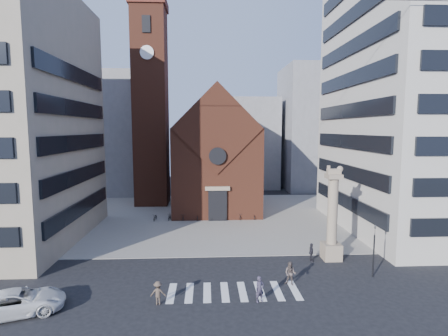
{
  "coord_description": "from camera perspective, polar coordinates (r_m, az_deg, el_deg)",
  "views": [
    {
      "loc": [
        -1.39,
        -27.46,
        11.94
      ],
      "look_at": [
        0.39,
        8.0,
        7.94
      ],
      "focal_mm": 28.0,
      "sensor_mm": 36.0,
      "label": 1
    }
  ],
  "objects": [
    {
      "name": "bg_block_left",
      "position": [
        69.99,
        -18.37,
        5.33
      ],
      "size": [
        16.0,
        14.0,
        22.0
      ],
      "primitive_type": "cube",
      "color": "gray",
      "rests_on": "ground"
    },
    {
      "name": "bg_block_mid",
      "position": [
        72.89,
        2.96,
        4.11
      ],
      "size": [
        14.0,
        12.0,
        18.0
      ],
      "primitive_type": "cube",
      "color": "gray",
      "rests_on": "ground"
    },
    {
      "name": "white_car",
      "position": [
        27.58,
        -30.7,
        -18.33
      ],
      "size": [
        6.32,
        4.46,
        1.6
      ],
      "primitive_type": "imported",
      "rotation": [
        0.0,
        0.0,
        1.92
      ],
      "color": "silver",
      "rests_on": "ground"
    },
    {
      "name": "scooter_1",
      "position": [
        46.54,
        -8.87,
        -7.85
      ],
      "size": [
        0.6,
        1.61,
        0.94
      ],
      "primitive_type": "imported",
      "rotation": [
        0.0,
        0.0,
        -0.1
      ],
      "color": "black",
      "rests_on": "piazza"
    },
    {
      "name": "lion_column",
      "position": [
        33.61,
        17.25,
        -8.49
      ],
      "size": [
        1.63,
        1.6,
        8.68
      ],
      "color": "gray",
      "rests_on": "ground"
    },
    {
      "name": "scooter_4",
      "position": [
        46.3,
        -1.94,
        -7.91
      ],
      "size": [
        0.72,
        1.67,
        0.85
      ],
      "primitive_type": "imported",
      "rotation": [
        0.0,
        0.0,
        -0.1
      ],
      "color": "black",
      "rests_on": "piazza"
    },
    {
      "name": "pedestrian_1",
      "position": [
        28.4,
        10.78,
        -16.56
      ],
      "size": [
        1.11,
        1.04,
        1.81
      ],
      "primitive_type": "imported",
      "rotation": [
        0.0,
        0.0,
        -0.54
      ],
      "color": "#524642",
      "rests_on": "ground"
    },
    {
      "name": "scooter_0",
      "position": [
        46.79,
        -11.16,
        -7.88
      ],
      "size": [
        0.72,
        1.67,
        0.85
      ],
      "primitive_type": "imported",
      "rotation": [
        0.0,
        0.0,
        -0.1
      ],
      "color": "black",
      "rests_on": "piazza"
    },
    {
      "name": "scooter_2",
      "position": [
        46.4,
        -6.57,
        -7.92
      ],
      "size": [
        0.72,
        1.67,
        0.85
      ],
      "primitive_type": "imported",
      "rotation": [
        0.0,
        0.0,
        -0.1
      ],
      "color": "black",
      "rests_on": "piazza"
    },
    {
      "name": "scooter_7",
      "position": [
        46.71,
        4.97,
        -7.75
      ],
      "size": [
        0.6,
        1.61,
        0.94
      ],
      "primitive_type": "imported",
      "rotation": [
        0.0,
        0.0,
        -0.1
      ],
      "color": "black",
      "rests_on": "piazza"
    },
    {
      "name": "ground",
      "position": [
        29.97,
        0.02,
        -17.05
      ],
      "size": [
        120.0,
        120.0,
        0.0
      ],
      "primitive_type": "plane",
      "color": "black",
      "rests_on": "ground"
    },
    {
      "name": "traffic_light",
      "position": [
        31.18,
        23.27,
        -12.14
      ],
      "size": [
        0.13,
        0.16,
        4.3
      ],
      "color": "black",
      "rests_on": "ground"
    },
    {
      "name": "campanile",
      "position": [
        56.25,
        -11.86,
        10.16
      ],
      "size": [
        5.5,
        5.5,
        31.2
      ],
      "color": "brown",
      "rests_on": "ground"
    },
    {
      "name": "bg_block_right",
      "position": [
        73.29,
        15.84,
        6.23
      ],
      "size": [
        16.0,
        14.0,
        24.0
      ],
      "primitive_type": "cube",
      "color": "gray",
      "rests_on": "ground"
    },
    {
      "name": "pedestrian_3",
      "position": [
        25.66,
        -10.71,
        -19.39
      ],
      "size": [
        1.05,
        0.61,
        1.62
      ],
      "primitive_type": "imported",
      "rotation": [
        0.0,
        0.0,
        3.13
      ],
      "color": "#4B3C32",
      "rests_on": "ground"
    },
    {
      "name": "scooter_6",
      "position": [
        46.51,
        2.68,
        -7.85
      ],
      "size": [
        0.72,
        1.67,
        0.85
      ],
      "primitive_type": "imported",
      "rotation": [
        0.0,
        0.0,
        -0.1
      ],
      "color": "black",
      "rests_on": "piazza"
    },
    {
      "name": "piazza",
      "position": [
        47.98,
        -1.13,
        -7.95
      ],
      "size": [
        46.0,
        30.0,
        0.05
      ],
      "primitive_type": "cube",
      "color": "gray",
      "rests_on": "ground"
    },
    {
      "name": "church",
      "position": [
        52.66,
        -1.35,
        2.12
      ],
      "size": [
        12.0,
        16.65,
        18.0
      ],
      "color": "brown",
      "rests_on": "ground"
    },
    {
      "name": "pedestrian_0",
      "position": [
        25.65,
        5.86,
        -19.08
      ],
      "size": [
        0.78,
        0.67,
        1.82
      ],
      "primitive_type": "imported",
      "rotation": [
        0.0,
        0.0,
        0.43
      ],
      "color": "#332D3F",
      "rests_on": "ground"
    },
    {
      "name": "pedestrian_2",
      "position": [
        33.37,
        14.06,
        -13.2
      ],
      "size": [
        0.57,
        1.04,
        1.68
      ],
      "primitive_type": "imported",
      "rotation": [
        0.0,
        0.0,
        1.4
      ],
      "color": "#222128",
      "rests_on": "ground"
    },
    {
      "name": "scooter_3",
      "position": [
        46.3,
        -4.26,
        -7.87
      ],
      "size": [
        0.6,
        1.61,
        0.94
      ],
      "primitive_type": "imported",
      "rotation": [
        0.0,
        0.0,
        -0.1
      ],
      "color": "black",
      "rests_on": "piazza"
    },
    {
      "name": "scooter_5",
      "position": [
        46.36,
        0.38,
        -7.83
      ],
      "size": [
        0.6,
        1.61,
        0.94
      ],
      "primitive_type": "imported",
      "rotation": [
        0.0,
        0.0,
        -0.1
      ],
      "color": "black",
      "rests_on": "piazza"
    },
    {
      "name": "building_right",
      "position": [
        47.09,
        30.33,
        10.51
      ],
      "size": [
        18.0,
        22.0,
        32.0
      ],
      "primitive_type": "cube",
      "color": "#AFA99E",
      "rests_on": "ground"
    },
    {
      "name": "zebra_crossing",
      "position": [
        27.28,
        1.58,
        -19.52
      ],
      "size": [
        10.2,
        3.2,
        0.01
      ],
      "primitive_type": null,
      "color": "white",
      "rests_on": "ground"
    }
  ]
}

